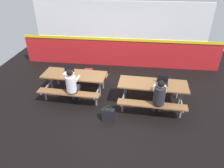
% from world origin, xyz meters
% --- Properties ---
extents(ground_plane, '(10.00, 10.00, 0.02)m').
position_xyz_m(ground_plane, '(0.00, 0.00, -0.01)').
color(ground_plane, black).
extents(accent_backdrop, '(8.00, 0.14, 2.60)m').
position_xyz_m(accent_backdrop, '(0.00, 2.71, 1.25)').
color(accent_backdrop, red).
rests_on(accent_backdrop, ground).
extents(picnic_table_left, '(2.04, 1.64, 0.74)m').
position_xyz_m(picnic_table_left, '(-1.23, 0.29, 0.58)').
color(picnic_table_left, brown).
rests_on(picnic_table_left, ground).
extents(picnic_table_right, '(2.04, 1.64, 0.74)m').
position_xyz_m(picnic_table_right, '(1.23, -0.01, 0.58)').
color(picnic_table_right, brown).
rests_on(picnic_table_right, ground).
extents(student_nearer, '(0.37, 0.53, 1.21)m').
position_xyz_m(student_nearer, '(-1.13, -0.27, 0.71)').
color(student_nearer, '#2D2D38').
rests_on(student_nearer, ground).
extents(student_further, '(0.37, 0.53, 1.21)m').
position_xyz_m(student_further, '(1.37, -0.58, 0.71)').
color(student_further, '#2D2D38').
rests_on(student_further, ground).
extents(laptop_silver, '(0.33, 0.24, 0.22)m').
position_xyz_m(laptop_silver, '(-1.41, 0.33, 0.79)').
color(laptop_silver, silver).
rests_on(laptop_silver, picnic_table_left).
extents(laptop_dark, '(0.33, 0.24, 0.22)m').
position_xyz_m(laptop_dark, '(1.49, 0.01, 0.79)').
color(laptop_dark, black).
rests_on(laptop_dark, picnic_table_right).
extents(backpack_dark, '(0.30, 0.22, 0.44)m').
position_xyz_m(backpack_dark, '(-1.01, 1.29, 0.22)').
color(backpack_dark, maroon).
rests_on(backpack_dark, ground).
extents(tote_bag_bright, '(0.34, 0.21, 0.43)m').
position_xyz_m(tote_bag_bright, '(0.03, -0.92, 0.19)').
color(tote_bag_bright, black).
rests_on(tote_bag_bright, ground).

